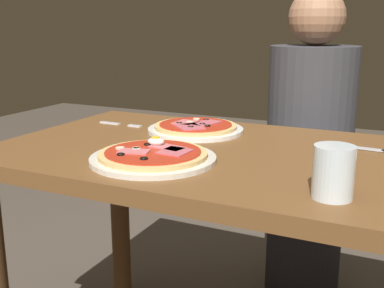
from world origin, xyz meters
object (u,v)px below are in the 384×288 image
Objects in this scene: water_glass_near at (333,176)px; fork at (117,124)px; pizza_across_left at (196,128)px; dining_table at (238,195)px; pizza_foreground at (153,156)px; diner_person at (308,159)px.

water_glass_near is 0.85m from fork.
pizza_across_left is 1.84× the size of fork.
dining_table is 0.29m from pizza_across_left.
diner_person is (0.21, 0.80, -0.19)m from pizza_foreground.
pizza_across_left is 0.63m from water_glass_near.
pizza_foreground is 0.34m from pizza_across_left.
pizza_foreground is at bearing 75.34° from diner_person.
water_glass_near is 0.09× the size of diner_person.
pizza_foreground is 0.46m from fork.
diner_person is at bearing 85.31° from dining_table.
pizza_across_left reaches higher than dining_table.
fork is (-0.48, 0.15, 0.12)m from dining_table.
pizza_foreground is at bearing 170.43° from water_glass_near.
pizza_foreground is at bearing -133.10° from dining_table.
diner_person reaches higher than dining_table.
diner_person is (0.05, 0.63, -0.06)m from dining_table.
pizza_foreground is 1.93× the size of fork.
pizza_foreground is (-0.16, -0.17, 0.13)m from dining_table.
diner_person reaches higher than pizza_across_left.
pizza_across_left is at bearing 139.39° from water_glass_near.
dining_table is 0.64m from diner_person.
pizza_across_left is 0.28m from fork.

